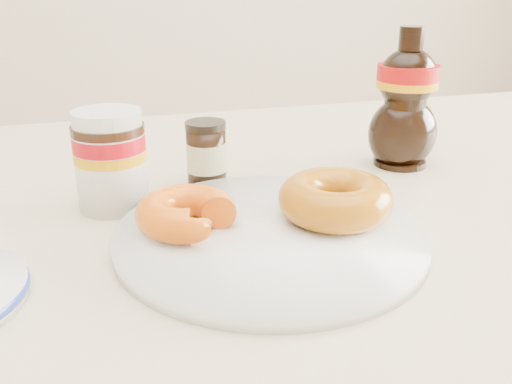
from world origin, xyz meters
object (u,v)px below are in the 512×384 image
object	(u,v)px
dining_table	(282,261)
donut_bitten	(186,213)
donut_whole	(335,199)
dark_jar	(206,154)
syrup_bottle	(406,98)
nutella_jar	(110,156)
plate	(270,235)

from	to	relation	value
dining_table	donut_bitten	bearing A→B (deg)	-147.43
donut_whole	dark_jar	xyz separation A→B (m)	(-0.10, 0.17, 0.00)
donut_bitten	syrup_bottle	distance (m)	0.36
nutella_jar	dark_jar	distance (m)	0.13
plate	nutella_jar	size ratio (longest dim) A/B	2.74
donut_whole	dining_table	bearing A→B (deg)	102.68
syrup_bottle	nutella_jar	bearing A→B (deg)	-173.70
dining_table	nutella_jar	xyz separation A→B (m)	(-0.19, 0.03, 0.14)
dining_table	syrup_bottle	size ratio (longest dim) A/B	7.56
nutella_jar	dark_jar	world-z (taller)	nutella_jar
donut_bitten	nutella_jar	bearing A→B (deg)	133.29
donut_whole	dark_jar	distance (m)	0.20
donut_bitten	donut_whole	world-z (taller)	donut_whole
dining_table	dark_jar	xyz separation A→B (m)	(-0.08, 0.08, 0.12)
syrup_bottle	dark_jar	world-z (taller)	syrup_bottle
donut_bitten	syrup_bottle	size ratio (longest dim) A/B	0.53
nutella_jar	dark_jar	xyz separation A→B (m)	(0.12, 0.04, -0.02)
plate	nutella_jar	xyz separation A→B (m)	(-0.14, 0.14, 0.05)
syrup_bottle	donut_bitten	bearing A→B (deg)	-154.17
donut_bitten	dark_jar	bearing A→B (deg)	85.62
donut_whole	plate	bearing A→B (deg)	-173.99
plate	dark_jar	world-z (taller)	dark_jar
donut_bitten	syrup_bottle	bearing A→B (deg)	39.87
donut_bitten	dark_jar	xyz separation A→B (m)	(0.05, 0.16, 0.01)
dining_table	donut_bitten	size ratio (longest dim) A/B	14.25
donut_whole	dark_jar	size ratio (longest dim) A/B	1.45
plate	dark_jar	size ratio (longest dim) A/B	3.82
dining_table	donut_whole	bearing A→B (deg)	-77.32
dining_table	donut_bitten	world-z (taller)	donut_bitten
plate	syrup_bottle	size ratio (longest dim) A/B	1.66
dining_table	dark_jar	bearing A→B (deg)	134.82
donut_whole	syrup_bottle	world-z (taller)	syrup_bottle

